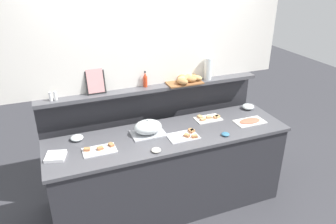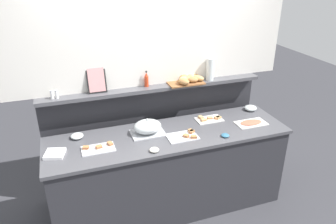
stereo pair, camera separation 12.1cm
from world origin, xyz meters
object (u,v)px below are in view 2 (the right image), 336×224
(sandwich_platter_side, at_px, (185,136))
(salt_shaker, at_px, (52,95))
(napkin_stack, at_px, (55,154))
(pepper_shaker, at_px, (57,94))
(cold_cuts_platter, at_px, (251,123))
(hot_sauce_bottle, at_px, (146,80))
(framed_picture, at_px, (96,80))
(glass_bowl_medium, at_px, (250,108))
(bread_basket, at_px, (188,79))
(glass_bowl_large, at_px, (77,136))
(water_carafe, at_px, (210,69))
(serving_cloche, at_px, (148,127))
(condiment_bowl_teal, at_px, (225,135))
(sandwich_platter_rear, at_px, (209,119))
(condiment_bowl_cream, at_px, (154,150))
(sandwich_platter_front, at_px, (98,148))

(sandwich_platter_side, bearing_deg, salt_shaker, 155.10)
(napkin_stack, bearing_deg, pepper_shaker, 79.95)
(cold_cuts_platter, height_order, hot_sauce_bottle, hot_sauce_bottle)
(hot_sauce_bottle, distance_m, framed_picture, 0.53)
(glass_bowl_medium, xyz_separation_m, bread_basket, (-0.71, 0.23, 0.37))
(glass_bowl_medium, height_order, salt_shaker, salt_shaker)
(glass_bowl_large, xyz_separation_m, water_carafe, (1.54, 0.23, 0.46))
(serving_cloche, height_order, condiment_bowl_teal, serving_cloche)
(sandwich_platter_rear, distance_m, condiment_bowl_teal, 0.39)
(condiment_bowl_teal, xyz_separation_m, napkin_stack, (-1.62, 0.20, 0.00))
(cold_cuts_platter, xyz_separation_m, hot_sauce_bottle, (-1.01, 0.55, 0.42))
(water_carafe, bearing_deg, serving_cloche, -156.58)
(condiment_bowl_cream, bearing_deg, sandwich_platter_side, 23.77)
(cold_cuts_platter, height_order, glass_bowl_large, glass_bowl_large)
(framed_picture, bearing_deg, condiment_bowl_cream, -63.18)
(glass_bowl_medium, relative_size, water_carafe, 0.57)
(sandwich_platter_rear, height_order, glass_bowl_medium, glass_bowl_medium)
(sandwich_platter_rear, distance_m, condiment_bowl_cream, 0.87)
(serving_cloche, relative_size, salt_shaker, 3.91)
(condiment_bowl_teal, height_order, bread_basket, bread_basket)
(serving_cloche, xyz_separation_m, bread_basket, (0.59, 0.38, 0.32))
(sandwich_platter_side, relative_size, sandwich_platter_front, 0.99)
(salt_shaker, height_order, water_carafe, water_carafe)
(napkin_stack, distance_m, bread_basket, 1.61)
(sandwich_platter_side, distance_m, bread_basket, 0.73)
(condiment_bowl_cream, height_order, bread_basket, bread_basket)
(water_carafe, bearing_deg, condiment_bowl_cream, -141.16)
(serving_cloche, xyz_separation_m, glass_bowl_medium, (1.30, 0.15, -0.05))
(salt_shaker, distance_m, framed_picture, 0.46)
(sandwich_platter_side, height_order, glass_bowl_medium, glass_bowl_medium)
(hot_sauce_bottle, distance_m, salt_shaker, 0.98)
(salt_shaker, bearing_deg, sandwich_platter_side, -24.90)
(water_carafe, bearing_deg, glass_bowl_medium, -26.35)
(sandwich_platter_rear, bearing_deg, framed_picture, 163.81)
(serving_cloche, distance_m, water_carafe, 1.02)
(bread_basket, bearing_deg, glass_bowl_medium, -17.67)
(condiment_bowl_teal, bearing_deg, sandwich_platter_rear, 87.85)
(glass_bowl_large, bearing_deg, sandwich_platter_front, -58.47)
(serving_cloche, bearing_deg, condiment_bowl_cream, -95.91)
(condiment_bowl_teal, xyz_separation_m, water_carafe, (0.14, 0.69, 0.47))
(condiment_bowl_teal, distance_m, bread_basket, 0.80)
(condiment_bowl_cream, distance_m, salt_shaker, 1.16)
(hot_sauce_bottle, bearing_deg, sandwich_platter_rear, -27.56)
(condiment_bowl_teal, relative_size, bread_basket, 0.19)
(napkin_stack, distance_m, pepper_shaker, 0.62)
(salt_shaker, distance_m, pepper_shaker, 0.04)
(sandwich_platter_front, bearing_deg, sandwich_platter_side, -3.28)
(condiment_bowl_cream, xyz_separation_m, napkin_stack, (-0.87, 0.23, -0.00))
(sandwich_platter_side, relative_size, pepper_shaker, 3.49)
(cold_cuts_platter, distance_m, water_carafe, 0.75)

